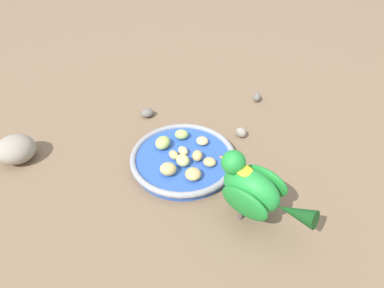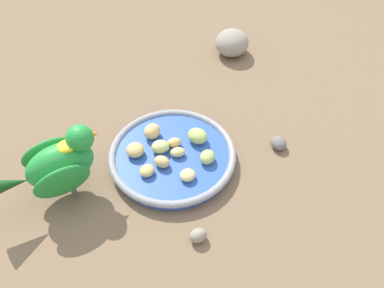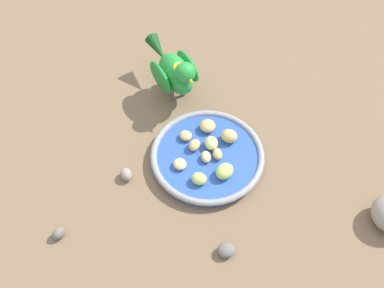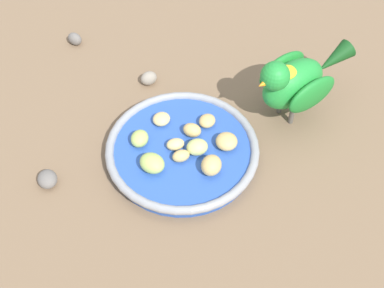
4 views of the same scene
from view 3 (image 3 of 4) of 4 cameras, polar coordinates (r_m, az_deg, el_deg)
name	(u,v)px [view 3 (image 3 of 4)]	position (r m, az deg, el deg)	size (l,w,h in m)	color
ground_plane	(204,158)	(0.93, 1.48, -1.69)	(4.00, 4.00, 0.00)	#7A6047
feeding_bowl	(207,156)	(0.92, 1.92, -1.54)	(0.23, 0.23, 0.02)	#2D56B7
apple_piece_0	(225,171)	(0.88, 4.04, -3.36)	(0.04, 0.03, 0.02)	#B2CC66
apple_piece_1	(208,126)	(0.94, 1.94, 2.25)	(0.03, 0.03, 0.02)	tan
apple_piece_2	(211,143)	(0.91, 2.39, 0.11)	(0.03, 0.03, 0.02)	#C6D17A
apple_piece_3	(180,164)	(0.89, -1.50, -2.50)	(0.03, 0.03, 0.02)	#E5C67F
apple_piece_4	(218,154)	(0.90, 3.18, -1.26)	(0.03, 0.02, 0.02)	tan
apple_piece_5	(186,135)	(0.93, -0.69, 1.11)	(0.03, 0.02, 0.02)	tan
apple_piece_6	(206,157)	(0.90, 1.75, -1.60)	(0.03, 0.02, 0.02)	#E5C67F
apple_piece_7	(199,179)	(0.87, 0.88, -4.31)	(0.03, 0.03, 0.02)	#B2CC66
apple_piece_8	(194,145)	(0.91, 0.30, -0.14)	(0.03, 0.02, 0.02)	tan
apple_piece_9	(229,136)	(0.92, 4.62, 0.98)	(0.03, 0.03, 0.03)	tan
parrot	(175,71)	(0.98, -2.11, 8.98)	(0.19, 0.11, 0.13)	#59544C
pebble_0	(126,174)	(0.90, -8.12, -3.74)	(0.03, 0.02, 0.02)	gray
pebble_1	(59,233)	(0.87, -16.13, -10.53)	(0.03, 0.02, 0.02)	slate
pebble_2	(226,250)	(0.83, 4.25, -12.94)	(0.03, 0.03, 0.02)	slate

